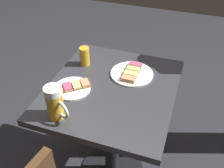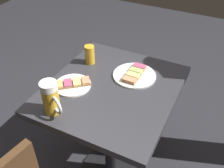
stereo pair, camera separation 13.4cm
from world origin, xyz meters
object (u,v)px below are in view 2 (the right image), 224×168
plate_near (134,75)px  beer_mug (51,98)px  plate_far (73,84)px  beer_glass_small (90,55)px

plate_near → beer_mug: size_ratio=1.42×
plate_far → beer_glass_small: 0.24m
plate_near → plate_far: bearing=131.1°
plate_near → plate_far: (-0.22, 0.26, 0.00)m
beer_mug → beer_glass_small: (0.43, 0.05, -0.03)m
plate_near → beer_glass_small: size_ratio=2.15×
beer_mug → beer_glass_small: bearing=7.2°
beer_mug → plate_far: bearing=7.2°
plate_near → plate_far: 0.34m
plate_far → beer_mug: (-0.20, -0.03, 0.07)m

